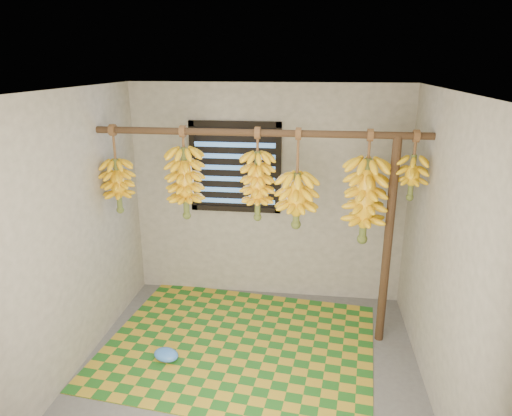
% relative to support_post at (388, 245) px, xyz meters
% --- Properties ---
extents(floor, '(3.00, 3.00, 0.01)m').
position_rel_support_post_xyz_m(floor, '(-1.20, -0.70, -1.00)').
color(floor, '#535353').
rests_on(floor, ground).
extents(ceiling, '(3.00, 3.00, 0.01)m').
position_rel_support_post_xyz_m(ceiling, '(-1.20, -0.70, 1.40)').
color(ceiling, silver).
rests_on(ceiling, wall_back).
extents(wall_back, '(3.00, 0.01, 2.40)m').
position_rel_support_post_xyz_m(wall_back, '(-1.20, 0.80, 0.20)').
color(wall_back, slate).
rests_on(wall_back, floor).
extents(wall_left, '(0.01, 3.00, 2.40)m').
position_rel_support_post_xyz_m(wall_left, '(-2.71, -0.70, 0.20)').
color(wall_left, slate).
rests_on(wall_left, floor).
extents(wall_right, '(0.01, 3.00, 2.40)m').
position_rel_support_post_xyz_m(wall_right, '(0.30, -0.70, 0.20)').
color(wall_right, slate).
rests_on(wall_right, floor).
extents(window, '(1.00, 0.04, 1.00)m').
position_rel_support_post_xyz_m(window, '(-1.55, 0.78, 0.50)').
color(window, black).
rests_on(window, wall_back).
extents(hanging_pole, '(3.00, 0.06, 0.06)m').
position_rel_support_post_xyz_m(hanging_pole, '(-1.20, 0.00, 1.00)').
color(hanging_pole, '#402918').
rests_on(hanging_pole, wall_left).
extents(support_post, '(0.08, 0.08, 2.00)m').
position_rel_support_post_xyz_m(support_post, '(0.00, 0.00, 0.00)').
color(support_post, '#402918').
rests_on(support_post, floor).
extents(woven_mat, '(2.70, 2.26, 0.01)m').
position_rel_support_post_xyz_m(woven_mat, '(-1.34, -0.28, -0.99)').
color(woven_mat, '#1E5E1B').
rests_on(woven_mat, floor).
extents(plastic_bag, '(0.29, 0.25, 0.10)m').
position_rel_support_post_xyz_m(plastic_bag, '(-1.97, -0.60, -0.94)').
color(plastic_bag, '#3C7CE2').
rests_on(plastic_bag, woven_mat).
extents(banana_bunch_a, '(0.31, 0.31, 0.84)m').
position_rel_support_post_xyz_m(banana_bunch_a, '(-2.55, 0.00, 0.47)').
color(banana_bunch_a, brown).
rests_on(banana_bunch_a, hanging_pole).
extents(banana_bunch_b, '(0.35, 0.35, 0.87)m').
position_rel_support_post_xyz_m(banana_bunch_b, '(-1.89, 0.00, 0.52)').
color(banana_bunch_b, brown).
rests_on(banana_bunch_b, hanging_pole).
extents(banana_bunch_c, '(0.36, 0.36, 0.91)m').
position_rel_support_post_xyz_m(banana_bunch_c, '(-0.85, 0.00, 0.39)').
color(banana_bunch_c, brown).
rests_on(banana_bunch_c, hanging_pole).
extents(banana_bunch_d, '(0.31, 0.31, 0.86)m').
position_rel_support_post_xyz_m(banana_bunch_d, '(-1.21, 0.00, 0.52)').
color(banana_bunch_d, brown).
rests_on(banana_bunch_d, hanging_pole).
extents(banana_bunch_e, '(0.36, 0.36, 1.03)m').
position_rel_support_post_xyz_m(banana_bunch_e, '(-0.23, 0.00, 0.41)').
color(banana_bunch_e, brown).
rests_on(banana_bunch_e, hanging_pole).
extents(banana_bunch_f, '(0.28, 0.28, 0.61)m').
position_rel_support_post_xyz_m(banana_bunch_f, '(0.15, -0.00, 0.64)').
color(banana_bunch_f, brown).
rests_on(banana_bunch_f, hanging_pole).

